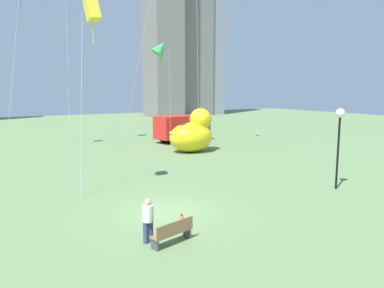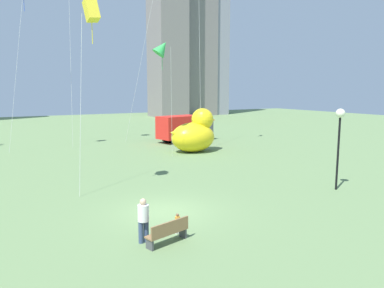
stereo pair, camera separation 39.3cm
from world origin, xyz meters
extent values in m
plane|color=#638050|center=(0.00, 0.00, 0.00)|extent=(140.00, 140.00, 0.00)
cube|color=olive|center=(-1.48, -3.29, 0.42)|extent=(1.81, 0.89, 0.06)
cube|color=olive|center=(-1.43, -3.48, 0.68)|extent=(1.71, 0.51, 0.45)
cube|color=#47474C|center=(-2.25, -3.49, 0.20)|extent=(0.17, 0.38, 0.39)
cube|color=#47474C|center=(-0.71, -3.08, 0.20)|extent=(0.17, 0.38, 0.39)
cylinder|color=#38476B|center=(-2.31, -2.79, 0.42)|extent=(0.19, 0.19, 0.83)
cylinder|color=#38476B|center=(-2.10, -2.79, 0.42)|extent=(0.19, 0.19, 0.83)
cylinder|color=white|center=(-2.20, -2.79, 1.14)|extent=(0.42, 0.42, 0.62)
sphere|color=#D8AD8C|center=(-2.20, -2.79, 1.58)|extent=(0.24, 0.24, 0.24)
cylinder|color=silver|center=(-0.77, -2.66, 0.20)|extent=(0.09, 0.09, 0.41)
cylinder|color=silver|center=(-0.66, -2.66, 0.20)|extent=(0.09, 0.09, 0.41)
cylinder|color=gold|center=(-0.72, -2.66, 0.56)|extent=(0.20, 0.20, 0.31)
sphere|color=brown|center=(-0.72, -2.66, 0.77)|extent=(0.12, 0.12, 0.12)
ellipsoid|color=yellow|center=(9.18, 13.83, 1.36)|extent=(4.16, 3.07, 2.71)
sphere|color=yellow|center=(10.18, 13.83, 2.96)|extent=(2.02, 2.02, 2.02)
cone|color=orange|center=(11.09, 13.83, 2.86)|extent=(0.91, 0.91, 0.91)
cone|color=yellow|center=(7.38, 13.83, 1.81)|extent=(1.24, 1.08, 1.30)
cylinder|color=black|center=(10.13, -1.27, 2.08)|extent=(0.12, 0.12, 4.16)
sphere|color=#EAEACC|center=(10.13, -1.27, 4.37)|extent=(0.51, 0.51, 0.51)
cube|color=red|center=(10.95, 20.11, 1.65)|extent=(5.01, 3.24, 2.40)
cube|color=#4C4C56|center=(14.09, 20.80, 1.29)|extent=(2.25, 2.63, 1.68)
cylinder|color=black|center=(13.89, 20.75, 0.45)|extent=(1.39, 2.54, 0.90)
cylinder|color=black|center=(9.96, 19.89, 0.45)|extent=(1.39, 2.54, 0.90)
cube|color=gray|center=(26.00, 54.71, 20.49)|extent=(6.13, 7.57, 40.98)
cube|color=gray|center=(32.00, 58.01, 15.73)|extent=(11.61, 8.31, 31.45)
cube|color=gray|center=(38.00, 59.69, 20.46)|extent=(6.32, 10.82, 40.91)
cylinder|color=silver|center=(7.24, 21.13, 9.05)|extent=(2.95, 3.27, 18.10)
cylinder|color=silver|center=(6.11, 11.91, 4.47)|extent=(0.70, 1.30, 8.94)
cone|color=green|center=(5.47, 12.25, 8.94)|extent=(1.73, 1.40, 1.53)
cylinder|color=green|center=(5.47, 12.25, 8.04)|extent=(0.04, 0.04, 1.60)
cylinder|color=silver|center=(10.55, 15.04, 10.01)|extent=(1.16, 2.66, 20.01)
cylinder|color=silver|center=(0.54, 23.42, 8.10)|extent=(0.80, 2.24, 16.20)
cylinder|color=silver|center=(-2.60, 5.07, 4.86)|extent=(0.86, 1.35, 9.73)
cube|color=yellow|center=(-1.94, 4.65, 9.72)|extent=(0.74, 0.93, 1.28)
cylinder|color=yellow|center=(-1.94, 4.65, 8.82)|extent=(0.04, 0.04, 1.60)
cylinder|color=silver|center=(-4.54, 22.37, 7.08)|extent=(2.16, 1.94, 14.16)
cylinder|color=blue|center=(-3.58, 21.30, 13.26)|extent=(0.04, 0.04, 1.60)
camera|label=1|loc=(-7.27, -14.84, 5.67)|focal=34.21mm
camera|label=2|loc=(-6.92, -15.03, 5.67)|focal=34.21mm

